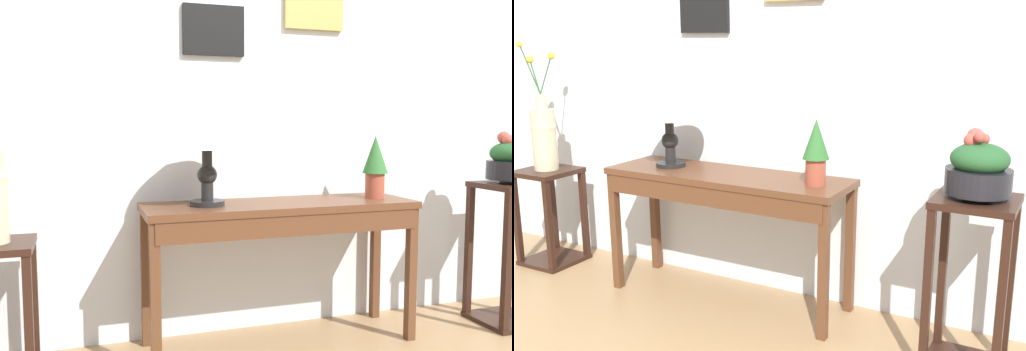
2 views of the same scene
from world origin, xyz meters
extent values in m
cube|color=silver|center=(0.00, 1.33, 1.40)|extent=(9.00, 0.10, 2.80)
cube|color=black|center=(-0.42, 1.26, 1.60)|extent=(0.32, 0.02, 0.26)
cube|color=#9080A3|center=(-0.42, 1.26, 1.60)|extent=(0.26, 0.01, 0.20)
cube|color=#56331E|center=(-0.14, 1.03, 0.71)|extent=(1.37, 0.42, 0.03)
cube|color=#56331E|center=(-0.14, 0.84, 0.65)|extent=(1.31, 0.03, 0.10)
cube|color=#56331E|center=(-0.79, 0.85, 0.35)|extent=(0.04, 0.04, 0.70)
cube|color=#56331E|center=(0.52, 0.85, 0.35)|extent=(0.04, 0.04, 0.70)
cube|color=#56331E|center=(-0.79, 1.20, 0.35)|extent=(0.04, 0.04, 0.70)
cube|color=#56331E|center=(0.52, 1.20, 0.35)|extent=(0.04, 0.04, 0.70)
cylinder|color=black|center=(-0.51, 1.03, 0.74)|extent=(0.17, 0.17, 0.02)
cylinder|color=black|center=(-0.51, 1.03, 0.82)|extent=(0.06, 0.06, 0.12)
sphere|color=black|center=(-0.51, 1.03, 0.88)|extent=(0.10, 0.10, 0.10)
cylinder|color=black|center=(-0.51, 1.03, 0.94)|extent=(0.05, 0.05, 0.12)
cone|color=silver|center=(-0.51, 1.03, 1.09)|extent=(0.37, 0.37, 0.18)
cylinder|color=#9E4733|center=(0.39, 1.02, 0.80)|extent=(0.10, 0.10, 0.13)
cone|color=#2D662D|center=(0.39, 1.02, 0.96)|extent=(0.13, 0.13, 0.20)
cube|color=black|center=(-1.45, 0.96, 0.61)|extent=(0.34, 0.34, 0.03)
cube|color=black|center=(-1.45, 0.96, 0.01)|extent=(0.34, 0.34, 0.03)
cube|color=black|center=(-1.60, 0.81, 0.31)|extent=(0.04, 0.03, 0.57)
cube|color=black|center=(-1.31, 0.81, 0.31)|extent=(0.04, 0.03, 0.57)
cube|color=black|center=(-1.60, 1.11, 0.31)|extent=(0.04, 0.04, 0.57)
cube|color=black|center=(-1.31, 1.11, 0.31)|extent=(0.04, 0.04, 0.57)
cylinder|color=beige|center=(-1.45, 0.96, 0.82)|extent=(0.15, 0.15, 0.38)
sphere|color=beige|center=(-1.45, 0.96, 0.90)|extent=(0.16, 0.16, 0.16)
cylinder|color=beige|center=(-1.45, 0.96, 1.06)|extent=(0.07, 0.07, 0.10)
cylinder|color=#235128|center=(-1.49, 0.97, 1.21)|extent=(0.09, 0.02, 0.21)
sphere|color=gold|center=(-1.53, 0.97, 1.31)|extent=(0.05, 0.05, 0.05)
cylinder|color=#235128|center=(-1.51, 0.95, 1.25)|extent=(0.13, 0.03, 0.30)
sphere|color=gold|center=(-1.58, 0.94, 1.41)|extent=(0.04, 0.04, 0.04)
cylinder|color=#235128|center=(-1.44, 1.01, 1.22)|extent=(0.03, 0.10, 0.23)
sphere|color=gold|center=(-1.43, 1.05, 1.34)|extent=(0.05, 0.05, 0.05)
cube|color=black|center=(1.18, 0.89, 0.78)|extent=(0.34, 0.34, 0.03)
cube|color=black|center=(1.03, 0.75, 0.40)|extent=(0.04, 0.03, 0.74)
cube|color=black|center=(1.33, 0.75, 0.40)|extent=(0.04, 0.03, 0.74)
cube|color=black|center=(1.03, 1.04, 0.40)|extent=(0.04, 0.04, 0.74)
cube|color=black|center=(1.33, 1.04, 0.40)|extent=(0.04, 0.04, 0.74)
cylinder|color=black|center=(1.18, 0.89, 0.81)|extent=(0.12, 0.12, 0.02)
cylinder|color=black|center=(1.18, 0.89, 0.87)|extent=(0.27, 0.27, 0.10)
ellipsoid|color=#235128|center=(1.18, 0.89, 0.96)|extent=(0.24, 0.24, 0.13)
cylinder|color=#235128|center=(1.18, 0.88, 0.99)|extent=(0.01, 0.04, 0.14)
sphere|color=#B7473D|center=(1.18, 0.86, 1.06)|extent=(0.05, 0.05, 0.05)
cylinder|color=#235128|center=(1.16, 0.91, 0.98)|extent=(0.04, 0.05, 0.13)
sphere|color=#B7473D|center=(1.15, 0.93, 1.05)|extent=(0.07, 0.07, 0.07)
cylinder|color=#235128|center=(1.18, 0.91, 0.98)|extent=(0.02, 0.04, 0.12)
sphere|color=#B7473D|center=(1.19, 0.92, 1.04)|extent=(0.04, 0.04, 0.04)
cylinder|color=#235128|center=(1.16, 0.89, 0.98)|extent=(0.05, 0.01, 0.12)
sphere|color=#B7473D|center=(1.14, 0.89, 1.03)|extent=(0.06, 0.06, 0.06)
camera|label=1|loc=(-1.10, -1.50, 1.12)|focal=38.17mm
camera|label=2|loc=(1.55, -1.60, 1.44)|focal=41.52mm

